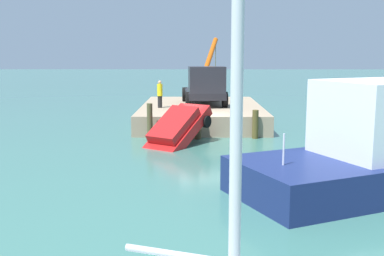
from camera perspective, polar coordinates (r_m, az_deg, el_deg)
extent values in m
plane|color=#386B60|center=(26.58, 1.25, -0.92)|extent=(200.00, 200.00, 0.00)
cube|color=gray|center=(31.59, 1.13, 1.77)|extent=(11.61, 7.86, 1.16)
cube|color=black|center=(32.00, 1.42, 4.21)|extent=(5.71, 2.82, 0.45)
cube|color=#26262C|center=(29.95, 1.81, 5.88)|extent=(1.74, 2.39, 1.65)
cylinder|color=black|center=(30.26, 4.01, 3.47)|extent=(1.02, 0.38, 1.00)
cylinder|color=black|center=(30.00, -0.46, 3.44)|extent=(1.02, 0.38, 1.00)
cylinder|color=black|center=(34.07, 3.07, 4.13)|extent=(1.02, 0.38, 1.00)
cylinder|color=black|center=(33.85, -0.91, 4.11)|extent=(1.02, 0.38, 1.00)
cylinder|color=#BF4C0C|center=(35.43, 2.05, 8.24)|extent=(4.08, 1.57, 3.41)
cube|color=#BF4C0C|center=(33.61, 1.13, 5.27)|extent=(1.00, 1.00, 0.50)
cylinder|color=#4C4C19|center=(37.34, 2.86, 7.30)|extent=(0.04, 0.04, 4.41)
cylinder|color=black|center=(30.01, -3.91, 3.19)|extent=(0.28, 0.28, 0.76)
cylinder|color=yellow|center=(29.94, -3.93, 4.63)|extent=(0.34, 0.34, 0.76)
sphere|color=tan|center=(29.91, -3.94, 5.56)|extent=(0.22, 0.22, 0.22)
cube|color=red|center=(23.76, -2.17, -0.89)|extent=(4.64, 3.96, 2.83)
cube|color=red|center=(23.62, -2.25, 0.41)|extent=(2.99, 2.76, 1.71)
cylinder|color=black|center=(22.42, -2.14, -4.28)|extent=(0.85, 0.67, 0.88)
cylinder|color=black|center=(23.56, -5.85, -3.65)|extent=(0.85, 0.67, 0.88)
cylinder|color=black|center=(24.40, 1.76, 0.78)|extent=(0.85, 0.67, 0.88)
cylinder|color=black|center=(25.45, -1.83, 1.13)|extent=(0.85, 0.67, 0.88)
cube|color=white|center=(17.34, 22.20, 1.19)|extent=(4.57, 4.98, 2.54)
cylinder|color=silver|center=(14.84, 11.05, -2.56)|extent=(0.06, 0.06, 1.00)
cylinder|color=#4E4B2C|center=(25.40, -5.14, 0.80)|extent=(0.30, 0.30, 1.95)
cylinder|color=brown|center=(25.43, 0.74, 0.54)|extent=(0.37, 0.37, 1.69)
cylinder|color=brown|center=(25.79, 7.68, 0.45)|extent=(0.33, 0.33, 1.57)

